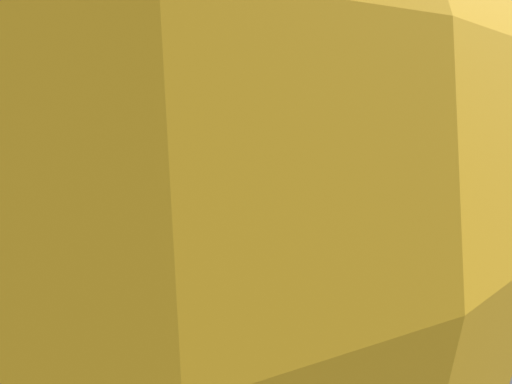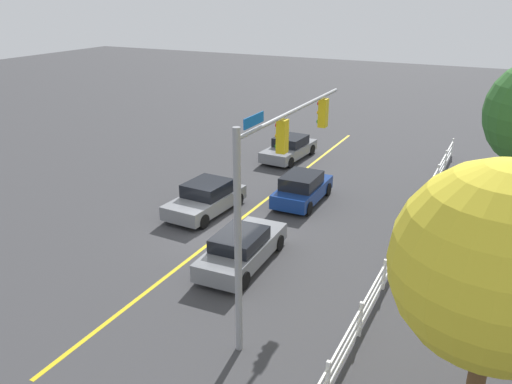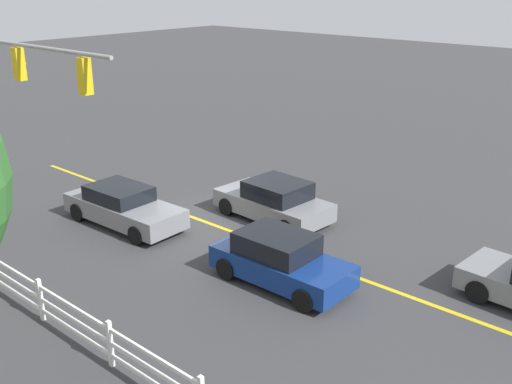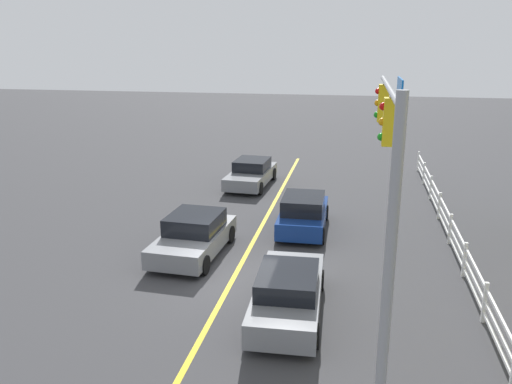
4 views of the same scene
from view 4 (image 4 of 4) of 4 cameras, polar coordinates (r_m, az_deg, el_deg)
name	(u,v)px [view 4 (image 4 of 4)]	position (r m, az deg, el deg)	size (l,w,h in m)	color
ground_plane	(233,278)	(16.89, -2.48, -9.34)	(120.00, 120.00, 0.00)	#38383A
lane_center_stripe	(257,234)	(20.49, 0.12, -4.63)	(28.00, 0.16, 0.01)	gold
signal_assembly	(387,170)	(11.13, 14.04, 2.36)	(7.71, 0.38, 6.63)	gray
car_0	(194,236)	(18.56, -6.75, -4.72)	(4.32, 2.20, 1.44)	slate
car_1	(303,213)	(20.78, 5.15, -2.33)	(4.04, 1.88, 1.47)	navy
car_2	(251,173)	(27.21, -0.52, 2.03)	(4.53, 2.11, 1.36)	slate
car_3	(288,293)	(14.56, 3.50, -10.82)	(4.69, 1.97, 1.36)	slate
white_rail_fence	(457,242)	(19.35, 20.94, -5.11)	(26.10, 0.10, 1.15)	white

